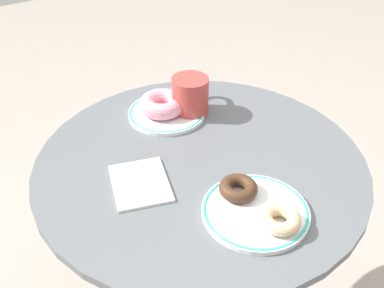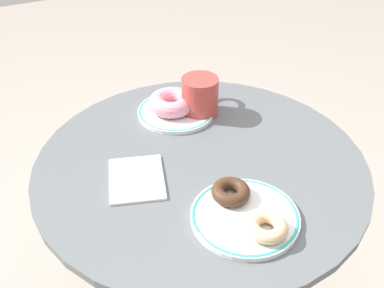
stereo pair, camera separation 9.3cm
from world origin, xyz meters
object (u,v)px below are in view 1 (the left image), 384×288
object	(u,v)px
cafe_table	(199,224)
donut_pink_frosted	(162,104)
plate_left	(167,113)
paper_napkin	(140,183)
plate_right	(255,211)
coffee_mug	(190,95)
donut_glazed	(278,220)
donut_chocolate	(238,188)

from	to	relation	value
cafe_table	donut_pink_frosted	xyz separation A→B (m)	(-0.20, 0.02, 0.23)
plate_left	paper_napkin	xyz separation A→B (m)	(0.19, -0.18, -0.00)
plate_right	coffee_mug	bearing A→B (deg)	164.91
donut_glazed	cafe_table	bearing A→B (deg)	178.90
donut_glazed	coffee_mug	bearing A→B (deg)	167.40
cafe_table	plate_left	size ratio (longest dim) A/B	3.77
plate_left	plate_right	size ratio (longest dim) A/B	0.95
donut_pink_frosted	coffee_mug	distance (m)	0.07
plate_right	donut_chocolate	bearing A→B (deg)	179.84
cafe_table	donut_chocolate	size ratio (longest dim) A/B	9.66
plate_left	coffee_mug	distance (m)	0.07
cafe_table	plate_right	world-z (taller)	plate_right
plate_right	donut_pink_frosted	bearing A→B (deg)	175.19
donut_chocolate	paper_napkin	xyz separation A→B (m)	(-0.14, -0.14, -0.02)
cafe_table	paper_napkin	bearing A→B (deg)	-89.68
paper_napkin	coffee_mug	distance (m)	0.29
donut_glazed	donut_chocolate	xyz separation A→B (m)	(-0.11, -0.00, 0.00)
plate_left	donut_chocolate	distance (m)	0.34
paper_napkin	cafe_table	bearing A→B (deg)	90.32
paper_napkin	donut_pink_frosted	bearing A→B (deg)	139.19
plate_left	donut_chocolate	bearing A→B (deg)	-7.14
plate_left	cafe_table	bearing A→B (deg)	-9.49
donut_chocolate	paper_napkin	bearing A→B (deg)	-135.08
donut_pink_frosted	donut_glazed	world-z (taller)	donut_pink_frosted
plate_right	coffee_mug	xyz separation A→B (m)	(-0.36, 0.10, 0.04)
plate_right	donut_glazed	world-z (taller)	donut_glazed
cafe_table	donut_pink_frosted	distance (m)	0.31
paper_napkin	coffee_mug	world-z (taller)	coffee_mug
donut_pink_frosted	donut_chocolate	bearing A→B (deg)	-5.53
plate_right	donut_chocolate	size ratio (longest dim) A/B	2.70
plate_left	donut_pink_frosted	size ratio (longest dim) A/B	1.66
coffee_mug	donut_glazed	bearing A→B (deg)	-12.60
cafe_table	donut_glazed	xyz separation A→B (m)	(0.25, -0.00, 0.23)
plate_left	plate_right	distance (m)	0.39
donut_glazed	donut_pink_frosted	bearing A→B (deg)	176.39
donut_pink_frosted	paper_napkin	bearing A→B (deg)	-40.81
cafe_table	donut_pink_frosted	size ratio (longest dim) A/B	6.25
donut_glazed	plate_right	bearing A→B (deg)	-174.66
donut_chocolate	coffee_mug	world-z (taller)	coffee_mug
cafe_table	coffee_mug	world-z (taller)	coffee_mug
plate_right	cafe_table	bearing A→B (deg)	177.14
donut_chocolate	donut_glazed	bearing A→B (deg)	2.59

